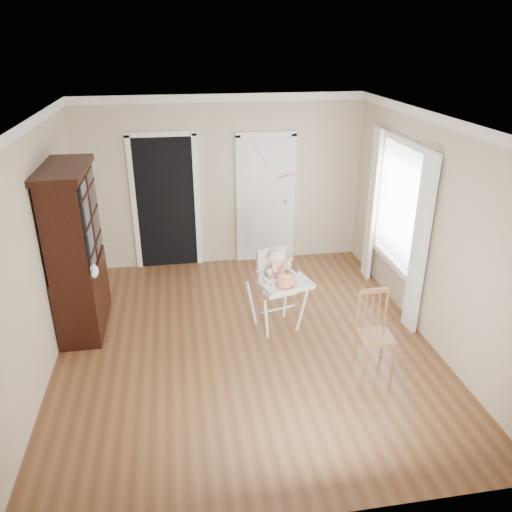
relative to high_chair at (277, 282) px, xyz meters
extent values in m
plane|color=brown|center=(-0.45, -0.31, -0.66)|extent=(5.00, 5.00, 0.00)
plane|color=white|center=(-0.45, -0.31, 2.04)|extent=(5.00, 5.00, 0.00)
plane|color=#C6B19A|center=(-0.45, 2.19, 0.69)|extent=(4.50, 0.00, 4.50)
plane|color=#C6B19A|center=(-2.70, -0.31, 0.69)|extent=(0.00, 5.00, 5.00)
plane|color=#C6B19A|center=(1.80, -0.31, 0.69)|extent=(0.00, 5.00, 5.00)
cube|color=black|center=(-1.35, 2.18, 0.39)|extent=(0.90, 0.03, 2.10)
cube|color=white|center=(-1.84, 2.17, 0.39)|extent=(0.08, 0.05, 2.18)
cube|color=white|center=(-0.86, 2.17, 0.39)|extent=(0.08, 0.05, 2.18)
cube|color=white|center=(-1.35, 2.17, 1.48)|extent=(1.06, 0.05, 0.08)
cube|color=white|center=(0.25, 2.17, 0.37)|extent=(0.80, 0.05, 2.05)
cube|color=white|center=(-0.19, 2.17, 0.37)|extent=(0.08, 0.05, 2.13)
cube|color=white|center=(0.69, 2.17, 0.37)|extent=(0.08, 0.05, 2.13)
sphere|color=gold|center=(0.57, 2.13, 0.34)|extent=(0.06, 0.06, 0.06)
cube|color=white|center=(1.78, 0.49, 0.74)|extent=(0.02, 1.20, 1.60)
cube|color=white|center=(1.76, 0.49, 1.58)|extent=(0.06, 1.36, 0.08)
cube|color=white|center=(1.70, -0.29, 0.49)|extent=(0.08, 0.28, 2.30)
cube|color=white|center=(1.70, 1.27, 0.49)|extent=(0.08, 0.28, 2.30)
cylinder|color=white|center=(-0.18, -0.28, -0.37)|extent=(0.11, 0.15, 0.62)
cylinder|color=white|center=(0.30, -0.15, -0.37)|extent=(0.15, 0.11, 0.62)
cylinder|color=white|center=(-0.30, 0.16, -0.37)|extent=(0.15, 0.11, 0.62)
cylinder|color=white|center=(0.18, 0.29, -0.37)|extent=(0.11, 0.15, 0.62)
cylinder|color=white|center=(0.01, -0.04, -0.37)|extent=(0.46, 0.14, 0.02)
cube|color=beige|center=(0.00, 0.01, -0.09)|extent=(0.47, 0.46, 0.08)
cube|color=beige|center=(-0.19, -0.04, 0.03)|extent=(0.13, 0.35, 0.19)
cube|color=beige|center=(0.19, 0.06, 0.03)|extent=(0.13, 0.35, 0.19)
cube|color=beige|center=(-0.05, 0.18, 0.16)|extent=(0.39, 0.16, 0.45)
cube|color=white|center=(0.06, -0.23, 0.07)|extent=(0.66, 0.55, 0.03)
cube|color=white|center=(0.11, -0.43, 0.09)|extent=(0.57, 0.18, 0.04)
ellipsoid|color=beige|center=(-0.01, 0.04, 0.07)|extent=(0.28, 0.25, 0.30)
sphere|color=beige|center=(-0.01, 0.04, 0.31)|extent=(0.25, 0.25, 0.21)
sphere|color=red|center=(0.01, -0.02, 0.13)|extent=(0.15, 0.15, 0.15)
sphere|color=red|center=(-0.01, -0.06, 0.26)|extent=(0.08, 0.08, 0.08)
sphere|color=red|center=(0.17, 0.00, 0.31)|extent=(0.07, 0.07, 0.07)
cylinder|color=silver|center=(0.04, -0.27, 0.09)|extent=(0.26, 0.26, 0.01)
cylinder|color=red|center=(0.04, -0.27, 0.14)|extent=(0.20, 0.20, 0.11)
cylinder|color=#F2E08C|center=(0.07, -0.28, 0.19)|extent=(0.09, 0.09, 0.02)
cylinder|color=#CC7DAB|center=(-0.24, -0.14, 0.13)|extent=(0.06, 0.06, 0.10)
cylinder|color=#936DBF|center=(-0.24, -0.14, 0.20)|extent=(0.07, 0.07, 0.03)
cone|color=#936DBF|center=(-0.24, -0.14, 0.23)|extent=(0.02, 0.02, 0.04)
cube|color=black|center=(-2.44, 0.44, -0.21)|extent=(0.49, 1.18, 0.88)
cube|color=black|center=(-2.44, 0.44, 0.82)|extent=(0.45, 1.18, 1.18)
cube|color=black|center=(-2.20, 0.15, 0.82)|extent=(0.02, 0.51, 1.03)
cube|color=black|center=(-2.20, 0.73, 0.82)|extent=(0.02, 0.51, 1.03)
cube|color=black|center=(-2.44, 0.44, 1.43)|extent=(0.53, 1.26, 0.08)
ellipsoid|color=white|center=(-2.24, 0.10, 0.28)|extent=(0.20, 0.16, 0.22)
cube|color=brown|center=(0.92, -1.02, -0.25)|extent=(0.39, 0.39, 0.04)
cylinder|color=brown|center=(0.75, -1.18, -0.46)|extent=(0.03, 0.03, 0.40)
cylinder|color=brown|center=(1.08, -1.19, -0.46)|extent=(0.03, 0.03, 0.40)
cylinder|color=brown|center=(0.76, -0.85, -0.46)|extent=(0.03, 0.03, 0.40)
cylinder|color=brown|center=(1.09, -0.86, -0.46)|extent=(0.03, 0.03, 0.40)
cylinder|color=brown|center=(0.76, -0.84, 0.01)|extent=(0.03, 0.03, 0.52)
cylinder|color=brown|center=(1.09, -0.85, 0.01)|extent=(0.03, 0.03, 0.52)
cube|color=brown|center=(0.93, -0.85, 0.24)|extent=(0.34, 0.05, 0.05)
camera|label=1|loc=(-1.17, -5.46, 2.85)|focal=35.00mm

